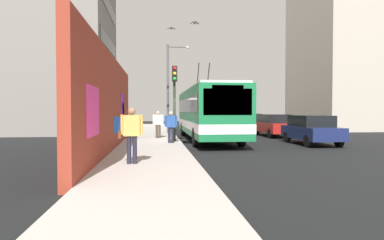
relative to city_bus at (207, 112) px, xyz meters
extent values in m
plane|color=black|center=(-1.96, 1.80, -1.78)|extent=(80.00, 80.00, 0.00)
cube|color=#ADA8A0|center=(-1.96, 3.40, -1.71)|extent=(48.00, 3.20, 0.15)
cube|color=maroon|center=(-5.37, 5.15, 0.32)|extent=(15.17, 0.30, 4.21)
cube|color=blue|center=(-3.72, 4.99, -0.63)|extent=(2.04, 0.02, 0.74)
cube|color=#8C19D8|center=(-1.82, 4.99, 0.40)|extent=(1.56, 0.02, 1.15)
cube|color=blue|center=(-5.07, 4.99, -0.58)|extent=(1.11, 0.02, 0.75)
cube|color=orange|center=(-1.44, 4.99, -0.16)|extent=(0.92, 0.02, 1.29)
cube|color=#F2338C|center=(-10.47, 4.99, 0.04)|extent=(1.95, 0.02, 1.47)
cube|color=gray|center=(9.04, 11.00, 4.77)|extent=(10.86, 7.63, 13.11)
cube|color=black|center=(9.04, 7.17, 2.62)|extent=(9.23, 0.04, 1.10)
cube|color=black|center=(9.04, 7.17, 5.82)|extent=(9.23, 0.04, 1.10)
cube|color=black|center=(9.04, 7.17, 9.02)|extent=(9.23, 0.04, 1.10)
cube|color=#B2A899|center=(11.02, -15.20, 8.49)|extent=(10.17, 7.27, 20.55)
cube|color=black|center=(11.02, -18.85, 2.62)|extent=(8.65, 0.04, 1.10)
cube|color=black|center=(11.02, -18.85, 5.82)|extent=(8.65, 0.04, 1.10)
cube|color=black|center=(11.02, -18.85, 9.02)|extent=(8.65, 0.04, 1.10)
cube|color=#19723F|center=(0.01, 0.00, -0.02)|extent=(11.99, 2.59, 2.63)
cube|color=silver|center=(0.01, 0.00, 1.36)|extent=(11.51, 2.38, 0.12)
cube|color=white|center=(0.01, 0.00, -0.78)|extent=(12.01, 2.61, 0.44)
cube|color=black|center=(-5.97, 0.00, 0.44)|extent=(0.04, 2.20, 1.18)
cube|color=black|center=(0.01, 0.00, 0.38)|extent=(11.04, 2.62, 0.84)
cube|color=orange|center=(-5.96, 0.00, 1.05)|extent=(0.06, 1.42, 0.28)
cylinder|color=black|center=(1.81, -0.35, 2.20)|extent=(1.43, 0.06, 2.00)
cylinder|color=black|center=(1.81, 0.35, 2.20)|extent=(1.43, 0.06, 2.00)
cylinder|color=black|center=(-3.83, -1.17, -1.28)|extent=(1.00, 0.28, 1.00)
cylinder|color=black|center=(-3.83, 1.17, -1.28)|extent=(1.00, 0.28, 1.00)
cylinder|color=black|center=(3.84, -1.17, -1.28)|extent=(1.00, 0.28, 1.00)
cylinder|color=black|center=(3.84, 1.17, -1.28)|extent=(1.00, 0.28, 1.00)
cube|color=navy|center=(-3.31, -5.20, -1.13)|extent=(4.06, 1.83, 0.66)
cube|color=black|center=(-3.23, -5.20, -0.50)|extent=(2.44, 1.65, 0.60)
cylinder|color=black|center=(-4.65, -6.02, -1.46)|extent=(0.64, 0.22, 0.64)
cylinder|color=black|center=(-4.65, -4.38, -1.46)|extent=(0.64, 0.22, 0.64)
cylinder|color=black|center=(-1.97, -6.02, -1.46)|extent=(0.64, 0.22, 0.64)
cylinder|color=black|center=(-1.97, -4.38, -1.46)|extent=(0.64, 0.22, 0.64)
cube|color=#B21E19|center=(2.34, -5.20, -1.13)|extent=(4.52, 1.79, 0.66)
cube|color=black|center=(2.43, -5.20, -0.50)|extent=(2.71, 1.61, 0.60)
cylinder|color=black|center=(0.85, -6.00, -1.46)|extent=(0.64, 0.22, 0.64)
cylinder|color=black|center=(0.85, -4.40, -1.46)|extent=(0.64, 0.22, 0.64)
cylinder|color=black|center=(3.83, -6.00, -1.46)|extent=(0.64, 0.22, 0.64)
cylinder|color=black|center=(3.83, -4.40, -1.46)|extent=(0.64, 0.22, 0.64)
cube|color=black|center=(8.64, -5.20, -1.13)|extent=(4.49, 1.77, 0.66)
cube|color=black|center=(8.73, -5.20, -0.50)|extent=(2.69, 1.59, 0.60)
cylinder|color=black|center=(7.15, -5.99, -1.46)|extent=(0.64, 0.22, 0.64)
cylinder|color=black|center=(7.15, -4.41, -1.46)|extent=(0.64, 0.22, 0.64)
cylinder|color=black|center=(10.12, -5.99, -1.46)|extent=(0.64, 0.22, 0.64)
cylinder|color=black|center=(10.12, -4.41, -1.46)|extent=(0.64, 0.22, 0.64)
cube|color=white|center=(15.04, -5.20, -1.13)|extent=(4.44, 1.91, 0.66)
cube|color=black|center=(15.13, -5.20, -0.50)|extent=(2.67, 1.72, 0.60)
cylinder|color=black|center=(13.57, -6.05, -1.46)|extent=(0.64, 0.22, 0.64)
cylinder|color=black|center=(13.57, -4.35, -1.46)|extent=(0.64, 0.22, 0.64)
cylinder|color=black|center=(16.51, -6.05, -1.46)|extent=(0.64, 0.22, 0.64)
cylinder|color=black|center=(16.51, -4.35, -1.46)|extent=(0.64, 0.22, 0.64)
cylinder|color=#1E1E2D|center=(-3.07, 2.30, -1.23)|extent=(0.14, 0.14, 0.81)
cylinder|color=#1E1E2D|center=(-3.07, 2.47, -1.23)|extent=(0.14, 0.14, 0.81)
cube|color=#264C99|center=(-3.07, 2.39, -0.51)|extent=(0.22, 0.47, 0.61)
cylinder|color=#264C99|center=(-3.07, 2.10, -0.48)|extent=(0.09, 0.09, 0.58)
cylinder|color=#264C99|center=(-3.07, 2.67, -0.48)|extent=(0.09, 0.09, 0.58)
sphere|color=tan|center=(-3.07, 2.39, -0.10)|extent=(0.22, 0.22, 0.22)
cylinder|color=#1E1E2D|center=(-9.77, 3.84, -1.19)|extent=(0.14, 0.14, 0.88)
cylinder|color=#1E1E2D|center=(-9.77, 4.02, -1.19)|extent=(0.14, 0.14, 0.88)
cube|color=gold|center=(-9.77, 3.93, -0.42)|extent=(0.22, 0.52, 0.66)
cylinder|color=gold|center=(-9.77, 3.62, -0.39)|extent=(0.09, 0.09, 0.63)
cylinder|color=gold|center=(-9.77, 4.24, -0.39)|extent=(0.09, 0.09, 0.63)
sphere|color=#936B4C|center=(-9.77, 3.93, 0.03)|extent=(0.24, 0.24, 0.24)
cube|color=#593319|center=(-9.77, 4.31, -0.70)|extent=(0.14, 0.10, 0.24)
cylinder|color=#3F3326|center=(0.20, 2.94, -1.22)|extent=(0.14, 0.14, 0.82)
cylinder|color=#3F3326|center=(0.20, 3.11, -1.22)|extent=(0.14, 0.14, 0.82)
cube|color=silver|center=(0.20, 3.03, -0.50)|extent=(0.22, 0.48, 0.62)
cylinder|color=silver|center=(0.20, 2.74, -0.47)|extent=(0.09, 0.09, 0.59)
cylinder|color=silver|center=(0.20, 3.32, -0.47)|extent=(0.09, 0.09, 0.59)
sphere|color=tan|center=(0.20, 3.03, -0.08)|extent=(0.22, 0.22, 0.22)
cylinder|color=#2D382D|center=(-2.18, 2.15, 0.43)|extent=(0.14, 0.14, 4.13)
cube|color=black|center=(-2.40, 2.15, 2.05)|extent=(0.20, 0.28, 0.84)
sphere|color=red|center=(-2.51, 2.15, 2.33)|extent=(0.18, 0.18, 0.18)
sphere|color=yellow|center=(-2.51, 2.15, 2.05)|extent=(0.18, 0.18, 0.18)
sphere|color=green|center=(-2.51, 2.15, 1.77)|extent=(0.18, 0.18, 0.18)
cylinder|color=#4C4C51|center=(4.61, 2.25, 1.69)|extent=(0.18, 0.18, 6.64)
cylinder|color=#4C4C51|center=(4.61, 1.51, 4.86)|extent=(0.10, 1.48, 0.10)
ellipsoid|color=silver|center=(4.61, 0.77, 4.81)|extent=(0.44, 0.28, 0.20)
ellipsoid|color=#47474C|center=(-1.29, 0.93, 5.10)|extent=(0.32, 0.14, 0.12)
cube|color=#47474C|center=(-1.29, 0.79, 5.13)|extent=(0.20, 0.25, 0.17)
cube|color=#47474C|center=(-1.29, 1.07, 5.13)|extent=(0.20, 0.25, 0.17)
ellipsoid|color=#47474C|center=(2.09, 2.10, 5.59)|extent=(0.32, 0.14, 0.12)
cube|color=#47474C|center=(2.09, 1.96, 5.62)|extent=(0.20, 0.26, 0.13)
cube|color=#47474C|center=(2.09, 2.24, 5.62)|extent=(0.20, 0.26, 0.13)
cylinder|color=black|center=(-1.23, 1.20, -1.78)|extent=(1.67, 1.67, 0.00)
camera|label=1|loc=(-20.35, 3.18, 0.05)|focal=30.95mm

